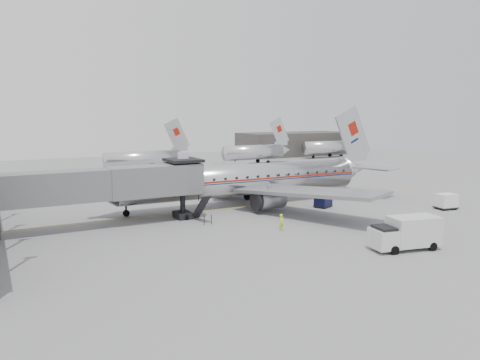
# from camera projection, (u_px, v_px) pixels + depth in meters

# --- Properties ---
(ground) EXTENTS (160.00, 160.00, 0.00)m
(ground) POSITION_uv_depth(u_px,v_px,m) (274.00, 216.00, 51.39)
(ground) COLOR slate
(ground) RESTS_ON ground
(hangar) EXTENTS (30.00, 12.00, 6.00)m
(hangar) POSITION_uv_depth(u_px,v_px,m) (295.00, 144.00, 124.40)
(hangar) COLOR #393734
(hangar) RESTS_ON ground
(apron_line) EXTENTS (60.00, 0.15, 0.01)m
(apron_line) POSITION_uv_depth(u_px,v_px,m) (268.00, 204.00, 58.03)
(apron_line) COLOR gold
(apron_line) RESTS_ON ground
(jet_bridge) EXTENTS (21.00, 6.20, 7.10)m
(jet_bridge) POSITION_uv_depth(u_px,v_px,m) (112.00, 185.00, 46.11)
(jet_bridge) COLOR slate
(jet_bridge) RESTS_ON ground
(distant_aircraft_near) EXTENTS (16.39, 3.20, 10.26)m
(distant_aircraft_near) POSITION_uv_depth(u_px,v_px,m) (144.00, 159.00, 86.67)
(distant_aircraft_near) COLOR silver
(distant_aircraft_near) RESTS_ON ground
(distant_aircraft_mid) EXTENTS (16.39, 3.20, 10.26)m
(distant_aircraft_mid) POSITION_uv_depth(u_px,v_px,m) (254.00, 152.00, 102.44)
(distant_aircraft_mid) COLOR silver
(distant_aircraft_mid) RESTS_ON ground
(distant_aircraft_far) EXTENTS (16.39, 3.20, 10.26)m
(distant_aircraft_far) POSITION_uv_depth(u_px,v_px,m) (329.00, 147.00, 117.26)
(distant_aircraft_far) COLOR silver
(distant_aircraft_far) RESTS_ON ground
(airliner) EXTENTS (38.72, 35.88, 12.25)m
(airliner) POSITION_uv_depth(u_px,v_px,m) (249.00, 179.00, 57.43)
(airliner) COLOR silver
(airliner) RESTS_ON ground
(service_van) EXTENTS (6.11, 3.33, 2.72)m
(service_van) POSITION_uv_depth(u_px,v_px,m) (406.00, 233.00, 38.52)
(service_van) COLOR silver
(service_van) RESTS_ON ground
(baggage_cart_navy) EXTENTS (2.48, 2.21, 1.61)m
(baggage_cart_navy) POSITION_uv_depth(u_px,v_px,m) (323.00, 200.00, 55.79)
(baggage_cart_navy) COLOR black
(baggage_cart_navy) RESTS_ON ground
(baggage_cart_white) EXTENTS (2.55, 2.10, 1.81)m
(baggage_cart_white) POSITION_uv_depth(u_px,v_px,m) (446.00, 201.00, 54.69)
(baggage_cart_white) COLOR white
(baggage_cart_white) RESTS_ON ground
(ramp_worker) EXTENTS (0.71, 0.63, 1.64)m
(ramp_worker) POSITION_uv_depth(u_px,v_px,m) (282.00, 222.00, 44.63)
(ramp_worker) COLOR #C8F71D
(ramp_worker) RESTS_ON ground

